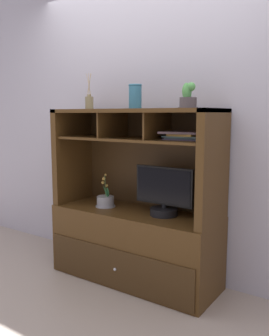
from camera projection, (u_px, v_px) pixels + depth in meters
The scene contains 9 objects.
floor_plane at pixel (134, 280), 3.12m from camera, with size 6.00×6.00×0.02m, color #A89889.
back_wall at pixel (153, 113), 3.15m from camera, with size 6.00×0.02×2.80m, color #B1AEBB.
media_console at pixel (135, 227), 3.06m from camera, with size 1.42×0.54×1.43m.
tv_monitor at pixel (164, 195), 2.87m from camera, with size 0.50×0.22×0.39m.
potted_orchid at pixel (105, 201), 3.17m from camera, with size 0.17×0.17×0.28m.
magazine_stack_left at pixel (187, 135), 2.74m from camera, with size 0.37×0.36×0.06m.
diffuser_bottle at pixel (89, 103), 3.15m from camera, with size 0.07×0.07×0.30m.
potted_succulent at pixel (188, 98), 2.66m from camera, with size 0.14×0.14×0.19m.
ceramic_vase at pixel (135, 96), 2.91m from camera, with size 0.11×0.11×0.19m.
Camera 1 is at (1.67, -2.43, 1.39)m, focal length 39.16 mm.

